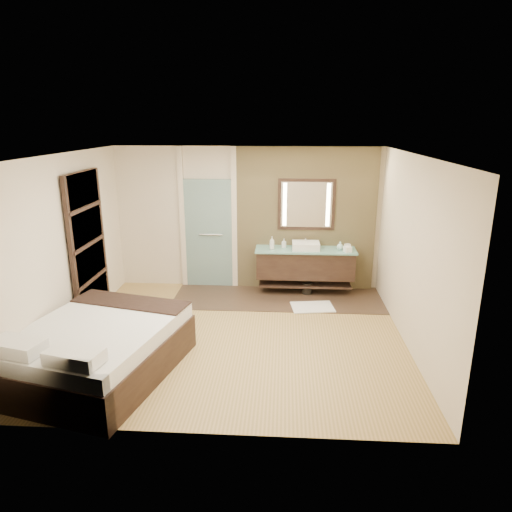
# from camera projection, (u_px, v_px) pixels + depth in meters

# --- Properties ---
(floor) EXTENTS (5.00, 5.00, 0.00)m
(floor) POSITION_uv_depth(u_px,v_px,m) (236.00, 336.00, 6.91)
(floor) COLOR olive
(floor) RESTS_ON ground
(tile_strip) EXTENTS (3.80, 1.30, 0.01)m
(tile_strip) POSITION_uv_depth(u_px,v_px,m) (278.00, 298.00, 8.40)
(tile_strip) COLOR #3A2B20
(tile_strip) RESTS_ON floor
(stone_wall) EXTENTS (2.60, 0.08, 2.70)m
(stone_wall) POSITION_uv_depth(u_px,v_px,m) (306.00, 220.00, 8.57)
(stone_wall) COLOR tan
(stone_wall) RESTS_ON floor
(vanity) EXTENTS (1.85, 0.55, 0.88)m
(vanity) POSITION_uv_depth(u_px,v_px,m) (305.00, 263.00, 8.51)
(vanity) COLOR black
(vanity) RESTS_ON stone_wall
(mirror_unit) EXTENTS (1.06, 0.04, 0.96)m
(mirror_unit) POSITION_uv_depth(u_px,v_px,m) (306.00, 205.00, 8.44)
(mirror_unit) COLOR black
(mirror_unit) RESTS_ON stone_wall
(frosted_door) EXTENTS (1.10, 0.12, 2.70)m
(frosted_door) POSITION_uv_depth(u_px,v_px,m) (209.00, 229.00, 8.74)
(frosted_door) COLOR #ABD8D7
(frosted_door) RESTS_ON floor
(shoji_partition) EXTENTS (0.06, 1.20, 2.40)m
(shoji_partition) POSITION_uv_depth(u_px,v_px,m) (88.00, 247.00, 7.29)
(shoji_partition) COLOR black
(shoji_partition) RESTS_ON floor
(bed) EXTENTS (2.18, 2.50, 0.83)m
(bed) POSITION_uv_depth(u_px,v_px,m) (98.00, 349.00, 5.80)
(bed) COLOR black
(bed) RESTS_ON floor
(bath_mat) EXTENTS (0.78, 0.60, 0.02)m
(bath_mat) POSITION_uv_depth(u_px,v_px,m) (312.00, 307.00, 7.96)
(bath_mat) COLOR white
(bath_mat) RESTS_ON floor
(waste_bin) EXTENTS (0.22, 0.22, 0.23)m
(waste_bin) POSITION_uv_depth(u_px,v_px,m) (307.00, 288.00, 8.58)
(waste_bin) COLOR black
(waste_bin) RESTS_ON floor
(tissue_box) EXTENTS (0.15, 0.15, 0.10)m
(tissue_box) POSITION_uv_depth(u_px,v_px,m) (348.00, 249.00, 8.22)
(tissue_box) COLOR white
(tissue_box) RESTS_ON vanity
(soap_bottle_a) EXTENTS (0.09, 0.09, 0.24)m
(soap_bottle_a) POSITION_uv_depth(u_px,v_px,m) (272.00, 243.00, 8.38)
(soap_bottle_a) COLOR silver
(soap_bottle_a) RESTS_ON vanity
(soap_bottle_b) EXTENTS (0.08, 0.09, 0.17)m
(soap_bottle_b) POSITION_uv_depth(u_px,v_px,m) (284.00, 243.00, 8.51)
(soap_bottle_b) COLOR #B2B2B2
(soap_bottle_b) RESTS_ON vanity
(soap_bottle_c) EXTENTS (0.16, 0.16, 0.15)m
(soap_bottle_c) POSITION_uv_depth(u_px,v_px,m) (340.00, 246.00, 8.36)
(soap_bottle_c) COLOR silver
(soap_bottle_c) RESTS_ON vanity
(cup) EXTENTS (0.14, 0.14, 0.10)m
(cup) POSITION_uv_depth(u_px,v_px,m) (347.00, 247.00, 8.40)
(cup) COLOR white
(cup) RESTS_ON vanity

